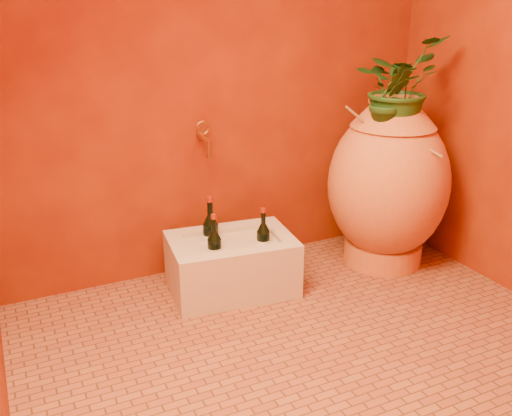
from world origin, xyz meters
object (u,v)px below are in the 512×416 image
wine_bottle_b (263,242)px  wine_bottle_a (215,250)px  stone_basin (232,265)px  wall_tap (204,137)px  amphora (388,183)px  wine_bottle_c (211,237)px

wine_bottle_b → wine_bottle_a: bearing=177.5°
stone_basin → wine_bottle_a: (-0.11, -0.05, 0.13)m
wine_bottle_b → wall_tap: bearing=122.1°
wine_bottle_a → stone_basin: bearing=24.0°
amphora → stone_basin: size_ratio=1.42×
wall_tap → stone_basin: bearing=-81.0°
wine_bottle_a → wall_tap: wall_tap is taller
wine_bottle_b → wall_tap: wall_tap is taller
wine_bottle_a → wall_tap: (0.07, 0.30, 0.52)m
stone_basin → wine_bottle_b: 0.21m
wine_bottle_a → amphora: bearing=-0.8°
amphora → wine_bottle_a: amphora is taller
wine_bottle_a → wine_bottle_c: wine_bottle_c is taller
stone_basin → wine_bottle_a: size_ratio=2.27×
wine_bottle_a → wine_bottle_c: bearing=76.7°
amphora → wine_bottle_c: size_ratio=2.80×
stone_basin → wall_tap: 0.69m
wine_bottle_c → wall_tap: size_ratio=1.91×
wine_bottle_a → wine_bottle_b: size_ratio=1.02×
stone_basin → wine_bottle_a: 0.18m
amphora → wine_bottle_c: 1.06m
wine_bottle_b → amphora: bearing=-0.2°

